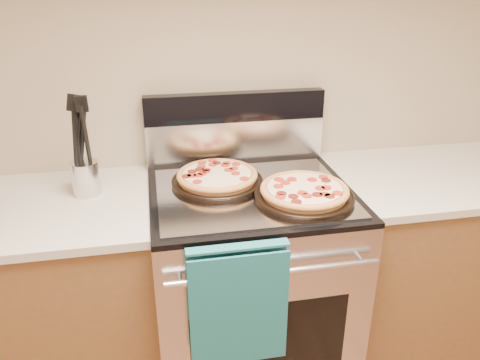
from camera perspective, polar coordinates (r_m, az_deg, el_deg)
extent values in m
plane|color=tan|center=(1.98, -0.81, 14.55)|extent=(4.00, 0.00, 4.00)
cube|color=#B7B7BC|center=(2.02, 1.16, -13.35)|extent=(0.76, 0.68, 0.90)
cube|color=black|center=(1.77, 3.57, -19.79)|extent=(0.56, 0.01, 0.40)
cube|color=black|center=(1.78, 1.29, -1.47)|extent=(0.76, 0.68, 0.02)
cube|color=silver|center=(2.02, -0.55, 4.81)|extent=(0.76, 0.06, 0.18)
cube|color=black|center=(1.98, -0.57, 8.92)|extent=(0.76, 0.06, 0.12)
cylinder|color=silver|center=(1.52, 4.29, -11.23)|extent=(0.70, 0.03, 0.03)
cube|color=gray|center=(1.75, 1.50, -1.50)|extent=(0.70, 0.55, 0.01)
cube|color=brown|center=(2.09, -24.27, -14.74)|extent=(1.00, 0.62, 0.88)
cube|color=beige|center=(1.86, -26.62, -3.57)|extent=(1.02, 0.64, 0.03)
cube|color=brown|center=(2.36, 22.69, -9.63)|extent=(1.00, 0.62, 0.88)
cube|color=beige|center=(2.16, 24.58, 0.56)|extent=(1.02, 0.64, 0.03)
cylinder|color=silver|center=(1.83, -18.28, 0.24)|extent=(0.13, 0.13, 0.13)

